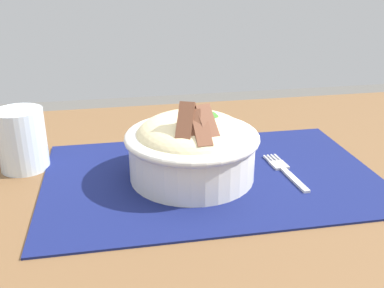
% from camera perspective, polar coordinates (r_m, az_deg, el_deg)
% --- Properties ---
extents(table, '(1.29, 0.78, 0.74)m').
position_cam_1_polar(table, '(0.65, 4.69, -10.85)').
color(table, brown).
rests_on(table, ground_plane).
extents(placemat, '(0.48, 0.31, 0.00)m').
position_cam_1_polar(placemat, '(0.63, 2.52, -4.19)').
color(placemat, '#11194C').
rests_on(placemat, table).
extents(bowl, '(0.20, 0.20, 0.12)m').
position_cam_1_polar(bowl, '(0.61, 0.04, -0.15)').
color(bowl, silver).
rests_on(bowl, placemat).
extents(fork, '(0.02, 0.12, 0.00)m').
position_cam_1_polar(fork, '(0.66, 11.97, -3.37)').
color(fork, '#B3B3B3').
rests_on(fork, placemat).
extents(drinking_glass, '(0.07, 0.07, 0.09)m').
position_cam_1_polar(drinking_glass, '(0.69, -21.22, 0.12)').
color(drinking_glass, silver).
rests_on(drinking_glass, table).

